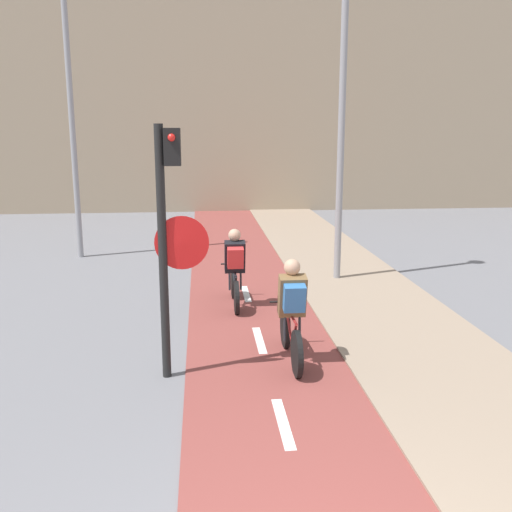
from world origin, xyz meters
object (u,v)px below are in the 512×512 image
street_lamp_far (68,67)px  street_lamp_sidewalk (343,74)px  traffic_light_pole (169,225)px  cyclist_near (292,314)px  cyclist_far (235,269)px

street_lamp_far → street_lamp_sidewalk: 6.54m
traffic_light_pole → cyclist_near: traffic_light_pole is taller
traffic_light_pole → cyclist_far: size_ratio=2.03×
traffic_light_pole → cyclist_near: (1.58, 0.29, -1.27)m
street_lamp_far → cyclist_far: size_ratio=4.82×
street_lamp_sidewalk → cyclist_near: size_ratio=4.20×
cyclist_near → street_lamp_far: bearing=120.6°
cyclist_far → street_lamp_sidewalk: bearing=36.6°
street_lamp_sidewalk → cyclist_near: (-1.66, -4.28, -3.50)m
street_lamp_far → cyclist_far: bearing=-51.4°
street_lamp_far → street_lamp_sidewalk: size_ratio=1.10×
traffic_light_pole → cyclist_near: 2.05m
street_lamp_sidewalk → cyclist_far: 4.50m
street_lamp_far → street_lamp_sidewalk: (5.87, -2.85, -0.35)m
street_lamp_sidewalk → cyclist_far: street_lamp_sidewalk is taller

